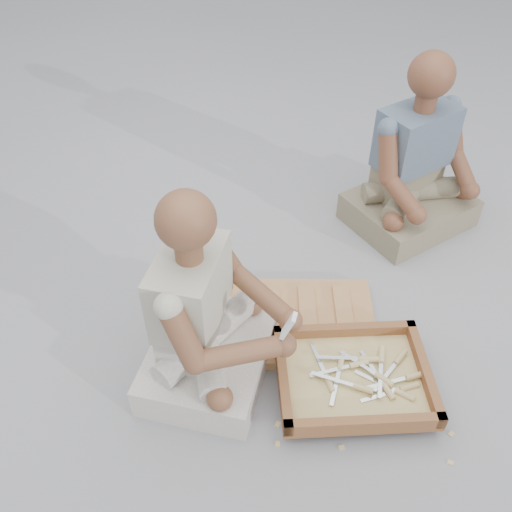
{
  "coord_description": "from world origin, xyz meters",
  "views": [
    {
      "loc": [
        -0.08,
        -1.36,
        1.74
      ],
      "look_at": [
        -0.05,
        0.21,
        0.3
      ],
      "focal_mm": 40.0,
      "sensor_mm": 36.0,
      "label": 1
    }
  ],
  "objects_px": {
    "carved_panel": "(291,322)",
    "tool_tray": "(353,377)",
    "companion": "(415,172)",
    "craftsman": "(205,321)"
  },
  "relations": [
    {
      "from": "carved_panel",
      "to": "tool_tray",
      "type": "xyz_separation_m",
      "value": [
        0.2,
        -0.3,
        0.05
      ]
    },
    {
      "from": "craftsman",
      "to": "companion",
      "type": "bearing_deg",
      "value": 148.46
    },
    {
      "from": "craftsman",
      "to": "companion",
      "type": "relative_size",
      "value": 0.96
    },
    {
      "from": "carved_panel",
      "to": "tool_tray",
      "type": "bearing_deg",
      "value": -56.49
    },
    {
      "from": "carved_panel",
      "to": "companion",
      "type": "xyz_separation_m",
      "value": [
        0.59,
        0.66,
        0.25
      ]
    },
    {
      "from": "carved_panel",
      "to": "craftsman",
      "type": "bearing_deg",
      "value": -147.08
    },
    {
      "from": "tool_tray",
      "to": "companion",
      "type": "height_order",
      "value": "companion"
    },
    {
      "from": "tool_tray",
      "to": "companion",
      "type": "bearing_deg",
      "value": 67.7
    },
    {
      "from": "companion",
      "to": "tool_tray",
      "type": "bearing_deg",
      "value": 36.13
    },
    {
      "from": "tool_tray",
      "to": "companion",
      "type": "xyz_separation_m",
      "value": [
        0.39,
        0.96,
        0.21
      ]
    }
  ]
}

